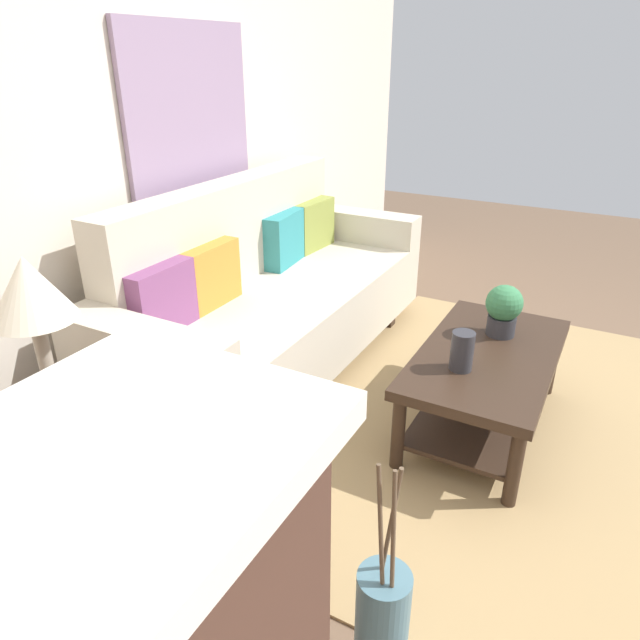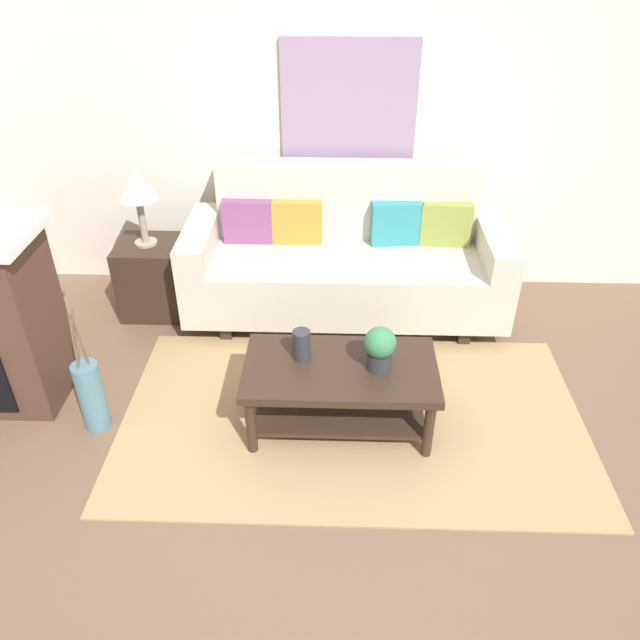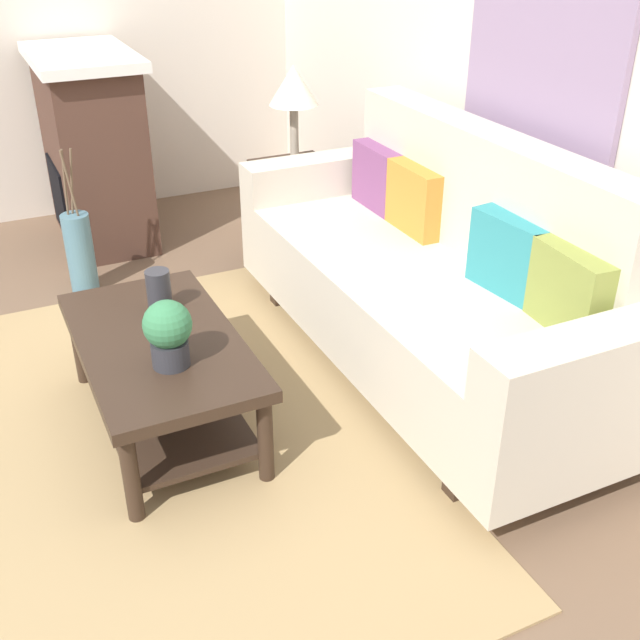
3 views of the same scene
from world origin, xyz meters
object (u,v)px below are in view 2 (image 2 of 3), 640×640
at_px(coffee_table, 340,382).
at_px(floor_vase, 92,396).
at_px(side_table, 152,277).
at_px(potted_plant_tabletop, 380,347).
at_px(throw_pillow_olive, 446,224).
at_px(framed_painting, 349,107).
at_px(throw_pillow_teal, 396,223).
at_px(throw_pillow_plum, 248,221).
at_px(throw_pillow_orange, 297,222).
at_px(couch, 346,261).
at_px(table_lamp, 136,187).
at_px(tabletop_vase, 302,345).

distance_m(coffee_table, floor_vase, 1.45).
bearing_deg(side_table, potted_plant_tabletop, -36.88).
xyz_separation_m(throw_pillow_olive, coffee_table, (-0.75, -1.37, -0.37)).
height_order(side_table, framed_painting, framed_painting).
distance_m(throw_pillow_olive, coffee_table, 1.60).
bearing_deg(floor_vase, throw_pillow_olive, 33.34).
height_order(throw_pillow_teal, throw_pillow_olive, same).
bearing_deg(throw_pillow_plum, potted_plant_tabletop, -56.77).
bearing_deg(throw_pillow_orange, couch, -19.23).
height_order(couch, side_table, couch).
bearing_deg(framed_painting, floor_vase, -129.55).
distance_m(throw_pillow_olive, table_lamp, 2.19).
bearing_deg(throw_pillow_teal, floor_vase, -141.80).
bearing_deg(floor_vase, throw_pillow_teal, 38.20).
xyz_separation_m(throw_pillow_olive, table_lamp, (-2.16, -0.15, 0.31)).
relative_size(throw_pillow_olive, coffee_table, 0.33).
xyz_separation_m(side_table, floor_vase, (-0.03, -1.29, -0.05)).
distance_m(throw_pillow_orange, floor_vase, 1.88).
relative_size(tabletop_vase, side_table, 0.32).
height_order(throw_pillow_orange, potted_plant_tabletop, throw_pillow_orange).
distance_m(tabletop_vase, framed_painting, 1.88).
xyz_separation_m(couch, framed_painting, (0.00, 0.47, 0.98)).
height_order(throw_pillow_olive, framed_painting, framed_painting).
xyz_separation_m(coffee_table, table_lamp, (-1.41, 1.22, 0.68)).
xyz_separation_m(throw_pillow_plum, potted_plant_tabletop, (0.90, -1.38, -0.11)).
bearing_deg(coffee_table, couch, 88.59).
distance_m(throw_pillow_teal, framed_painting, 0.88).
relative_size(throw_pillow_orange, coffee_table, 0.33).
relative_size(tabletop_vase, framed_painting, 0.19).
height_order(potted_plant_tabletop, side_table, potted_plant_tabletop).
xyz_separation_m(throw_pillow_orange, coffee_table, (0.33, -1.37, -0.37)).
xyz_separation_m(tabletop_vase, side_table, (-1.19, 1.14, -0.24)).
bearing_deg(potted_plant_tabletop, throw_pillow_plum, 123.23).
bearing_deg(couch, throw_pillow_plum, 170.10).
height_order(throw_pillow_teal, tabletop_vase, throw_pillow_teal).
xyz_separation_m(throw_pillow_plum, framed_painting, (0.72, 0.34, 0.73)).
xyz_separation_m(throw_pillow_plum, throw_pillow_olive, (1.44, 0.00, 0.00)).
xyz_separation_m(couch, throw_pillow_teal, (0.36, 0.13, 0.25)).
relative_size(coffee_table, side_table, 1.96).
relative_size(throw_pillow_orange, table_lamp, 0.63).
xyz_separation_m(throw_pillow_orange, floor_vase, (-1.11, -1.44, -0.45)).
bearing_deg(throw_pillow_plum, framed_painting, 25.40).
height_order(throw_pillow_orange, framed_painting, framed_painting).
height_order(throw_pillow_plum, potted_plant_tabletop, throw_pillow_plum).
bearing_deg(throw_pillow_plum, floor_vase, -117.61).
bearing_deg(tabletop_vase, table_lamp, 136.19).
bearing_deg(throw_pillow_teal, table_lamp, -175.12).
distance_m(throw_pillow_orange, throw_pillow_olive, 1.08).
distance_m(side_table, framed_painting, 1.90).
distance_m(throw_pillow_plum, potted_plant_tabletop, 1.65).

